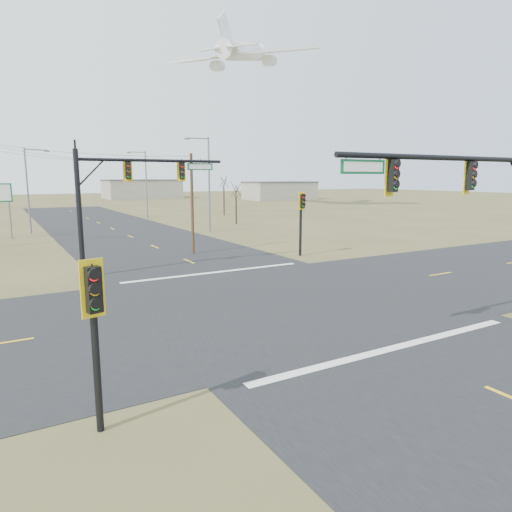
{
  "coord_description": "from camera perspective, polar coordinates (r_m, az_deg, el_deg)",
  "views": [
    {
      "loc": [
        -11.93,
        -18.38,
        6.02
      ],
      "look_at": [
        -0.76,
        1.0,
        2.13
      ],
      "focal_mm": 32.0,
      "sensor_mm": 36.0,
      "label": 1
    }
  ],
  "objects": [
    {
      "name": "warehouse_right",
      "position": [
        123.21,
        2.99,
        8.11
      ],
      "size": [
        18.0,
        10.0,
        4.5
      ],
      "primitive_type": "cube",
      "color": "#9F9A8D",
      "rests_on": "ground"
    },
    {
      "name": "warehouse_mid",
      "position": [
        133.63,
        -14.05,
        8.07
      ],
      "size": [
        20.0,
        12.0,
        5.0
      ],
      "primitive_type": "cube",
      "color": "#9F9A8D",
      "rests_on": "ground"
    },
    {
      "name": "road_ns",
      "position": [
        22.72,
        2.94,
        -5.48
      ],
      "size": [
        14.0,
        160.0,
        0.02
      ],
      "primitive_type": "cube",
      "color": "black",
      "rests_on": "ground"
    },
    {
      "name": "mast_arm_near",
      "position": [
        19.18,
        25.61,
        6.74
      ],
      "size": [
        10.54,
        0.52,
        7.28
      ],
      "rotation": [
        0.0,
        0.0,
        0.24
      ],
      "color": "black",
      "rests_on": "ground"
    },
    {
      "name": "jet_airliner",
      "position": [
        90.66,
        -1.65,
        24.19
      ],
      "size": [
        27.4,
        27.19,
        12.28
      ],
      "rotation": [
        0.0,
        -0.21,
        0.66
      ],
      "color": "white"
    },
    {
      "name": "mast_arm_far",
      "position": [
        29.61,
        -15.9,
        8.46
      ],
      "size": [
        9.43,
        0.53,
        7.64
      ],
      "rotation": [
        0.0,
        0.0,
        -0.27
      ],
      "color": "black",
      "rests_on": "ground"
    },
    {
      "name": "streetlight_a",
      "position": [
        51.15,
        -6.12,
        9.55
      ],
      "size": [
        2.88,
        0.47,
        10.3
      ],
      "rotation": [
        0.0,
        0.0,
        -0.43
      ],
      "color": "slate",
      "rests_on": "ground"
    },
    {
      "name": "stop_bar_near",
      "position": [
        17.22,
        16.86,
        -10.93
      ],
      "size": [
        12.0,
        0.4,
        0.01
      ],
      "primitive_type": "cube",
      "color": "silver",
      "rests_on": "road_ns"
    },
    {
      "name": "streetlight_c",
      "position": [
        54.41,
        -26.47,
        7.84
      ],
      "size": [
        2.52,
        0.29,
        9.02
      ],
      "rotation": [
        0.0,
        0.0,
        0.13
      ],
      "color": "slate",
      "rests_on": "ground"
    },
    {
      "name": "bare_tree_d",
      "position": [
        72.76,
        -4.05,
        9.32
      ],
      "size": [
        2.58,
        2.58,
        6.65
      ],
      "rotation": [
        0.0,
        0.0,
        -0.02
      ],
      "color": "black",
      "rests_on": "ground"
    },
    {
      "name": "pedestal_signal_sw",
      "position": [
        11.01,
        -19.59,
        -6.05
      ],
      "size": [
        0.63,
        0.54,
        4.23
      ],
      "rotation": [
        0.0,
        0.0,
        0.2
      ],
      "color": "black",
      "rests_on": "ground"
    },
    {
      "name": "bare_tree_c",
      "position": [
        58.71,
        -2.52,
        8.35
      ],
      "size": [
        3.05,
        3.05,
        5.7
      ],
      "rotation": [
        0.0,
        0.0,
        0.32
      ],
      "color": "black",
      "rests_on": "ground"
    },
    {
      "name": "road_ew",
      "position": [
        22.72,
        2.94,
        -5.48
      ],
      "size": [
        160.0,
        14.0,
        0.02
      ],
      "primitive_type": "cube",
      "color": "black",
      "rests_on": "ground"
    },
    {
      "name": "ground",
      "position": [
        22.72,
        2.93,
        -5.51
      ],
      "size": [
        320.0,
        320.0,
        0.0
      ],
      "primitive_type": "plane",
      "color": "brown",
      "rests_on": "ground"
    },
    {
      "name": "pedestal_signal_ne",
      "position": [
        34.9,
        5.74,
        5.71
      ],
      "size": [
        0.64,
        0.56,
        4.94
      ],
      "rotation": [
        0.0,
        0.0,
        -0.23
      ],
      "color": "black",
      "rests_on": "ground"
    },
    {
      "name": "streetlight_b",
      "position": [
        68.43,
        -13.72,
        9.1
      ],
      "size": [
        2.71,
        0.43,
        9.66
      ],
      "rotation": [
        0.0,
        0.0,
        -0.4
      ],
      "color": "slate",
      "rests_on": "ground"
    },
    {
      "name": "stop_bar_far",
      "position": [
        29.12,
        -5.1,
        -2.04
      ],
      "size": [
        12.0,
        0.4,
        0.01
      ],
      "primitive_type": "cube",
      "color": "silver",
      "rests_on": "road_ns"
    },
    {
      "name": "utility_pole_near",
      "position": [
        36.11,
        -7.99,
        6.75
      ],
      "size": [
        1.9,
        0.44,
        7.8
      ],
      "rotation": [
        0.0,
        0.0,
        -0.17
      ],
      "color": "#45321D",
      "rests_on": "ground"
    }
  ]
}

